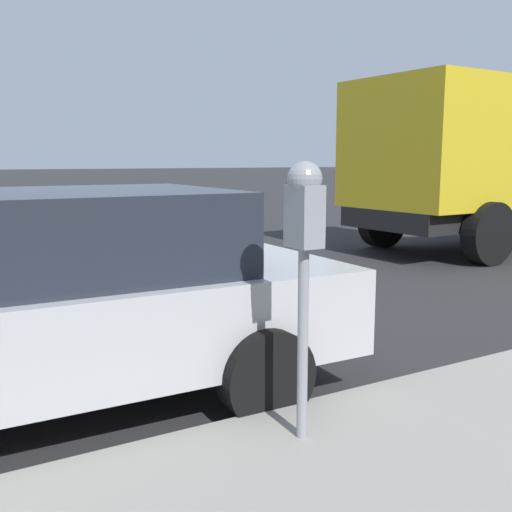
% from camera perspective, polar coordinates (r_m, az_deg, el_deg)
% --- Properties ---
extents(ground_plane, '(220.00, 220.00, 0.00)m').
position_cam_1_polar(ground_plane, '(5.64, -19.70, -9.04)').
color(ground_plane, '#2B2B2D').
extents(parking_meter, '(0.21, 0.19, 1.57)m').
position_cam_1_polar(parking_meter, '(3.27, 4.60, 2.54)').
color(parking_meter, gray).
rests_on(parking_meter, sidewalk).
extents(car_silver, '(2.20, 4.76, 1.50)m').
position_cam_1_polar(car_silver, '(4.29, -22.43, -3.90)').
color(car_silver, '#B7BABF').
rests_on(car_silver, ground_plane).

